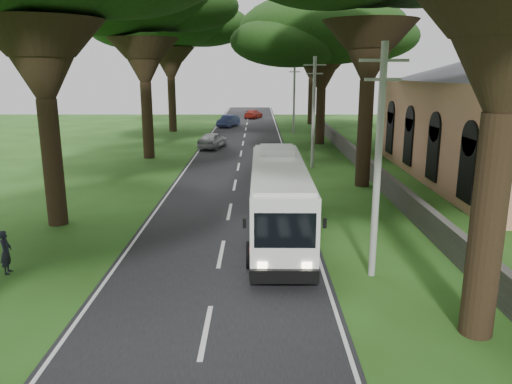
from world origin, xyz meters
name	(u,v)px	position (x,y,z in m)	size (l,w,h in m)	color
ground	(197,375)	(0.00, 0.00, 0.00)	(140.00, 140.00, 0.00)	#234614
road	(238,170)	(0.00, 25.00, 0.01)	(8.00, 120.00, 0.04)	black
property_wall	(365,164)	(9.00, 24.00, 0.60)	(0.35, 50.00, 1.20)	#383533
pole_near	(378,159)	(5.50, 6.00, 4.18)	(1.60, 0.24, 8.00)	gray
pole_mid	(314,111)	(5.50, 26.00, 4.18)	(1.60, 0.24, 8.00)	gray
pole_far	(294,96)	(5.50, 46.00, 4.18)	(1.60, 0.24, 8.00)	gray
tree_l_midb	(141,0)	(-7.50, 30.00, 12.27)	(12.42, 12.42, 15.14)	black
tree_l_far	(169,20)	(-8.50, 48.00, 12.43)	(15.23, 15.23, 15.77)	black
tree_r_midb	(323,30)	(7.50, 38.00, 10.61)	(15.58, 15.58, 13.99)	black
tree_r_far	(313,29)	(8.50, 56.00, 12.04)	(16.10, 16.10, 15.54)	black
coach_bus	(279,197)	(2.35, 10.32, 1.75)	(2.64, 11.01, 3.24)	white
distant_car_a	(213,140)	(-2.71, 35.01, 0.77)	(1.75, 4.36, 1.48)	#9A9A9E
distant_car_b	(228,121)	(-2.25, 52.49, 0.75)	(1.52, 4.36, 1.44)	navy
distant_car_c	(253,114)	(0.80, 63.45, 0.66)	(1.76, 4.32, 1.25)	maroon
pedestrian	(6,252)	(-7.52, 6.13, 0.80)	(0.58, 0.38, 1.60)	black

